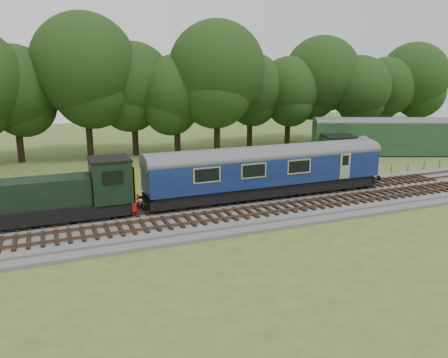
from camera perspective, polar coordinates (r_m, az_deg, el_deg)
name	(u,v)px	position (r m, az deg, el deg)	size (l,w,h in m)	color
ground	(258,208)	(30.79, 4.49, -3.85)	(120.00, 120.00, 0.00)	#425E22
ballast	(258,206)	(30.74, 4.49, -3.54)	(70.00, 7.00, 0.35)	#4C4C4F
track_north	(250,198)	(31.87, 3.37, -2.44)	(67.20, 2.40, 0.21)	black
track_south	(269,209)	(29.31, 5.90, -3.95)	(67.20, 2.40, 0.21)	black
fence	(233,192)	(34.70, 1.17, -1.77)	(64.00, 0.12, 1.00)	#6B6054
tree_line	(173,155)	(50.83, -6.67, 3.17)	(70.00, 8.00, 18.00)	black
dmu_railcar	(267,167)	(31.94, 5.70, 1.61)	(18.05, 2.86, 3.88)	black
shunter_loco	(66,195)	(28.55, -19.93, -1.95)	(8.91, 2.60, 3.38)	black
worker	(135,203)	(28.42, -11.57, -3.14)	(0.60, 0.39, 1.65)	#E1410B
parked_coach	(387,135)	(53.28, 20.47, 5.46)	(16.33, 9.08, 4.22)	#1B3C1F
shed	(339,148)	(48.91, 14.78, 3.99)	(4.10, 4.10, 2.67)	#1B3C1F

